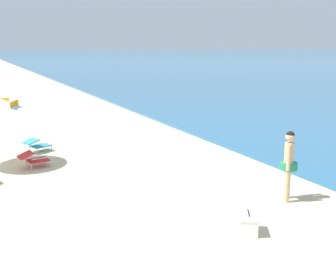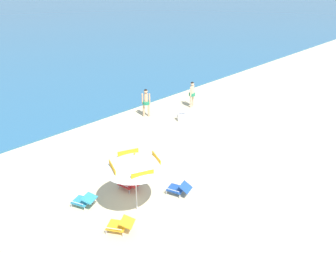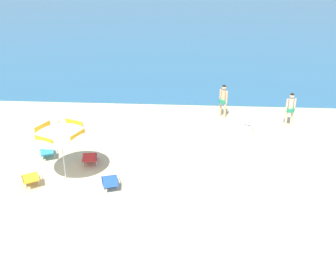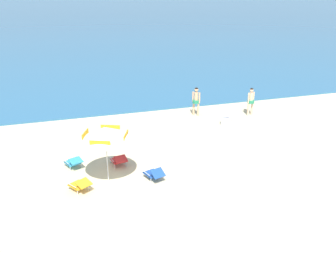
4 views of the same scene
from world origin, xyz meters
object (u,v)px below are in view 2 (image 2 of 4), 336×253
object	(u,v)px
beach_umbrella_striped_main	(135,161)
cooler_box	(182,117)
person_standing_beside	(192,93)
lounge_chair_facing_sea	(120,224)
lounge_chair_under_umbrella	(179,188)
person_standing_near_shore	(146,101)
lounge_chair_beside_umbrella	(84,200)
lounge_chair_spare_folded	(130,183)

from	to	relation	value
beach_umbrella_striped_main	cooler_box	xyz separation A→B (m)	(7.05, 4.25, -1.79)
person_standing_beside	lounge_chair_facing_sea	bearing A→B (deg)	-150.74
lounge_chair_under_umbrella	person_standing_near_shore	distance (m)	7.92
lounge_chair_facing_sea	cooler_box	bearing A→B (deg)	30.03
person_standing_beside	cooler_box	world-z (taller)	person_standing_beside
lounge_chair_beside_umbrella	person_standing_beside	distance (m)	10.97
lounge_chair_under_umbrella	cooler_box	xyz separation A→B (m)	(5.33, 4.70, -0.07)
person_standing_near_shore	cooler_box	xyz separation A→B (m)	(1.00, -1.90, -0.77)
lounge_chair_beside_umbrella	lounge_chair_facing_sea	distance (m)	1.95
lounge_chair_spare_folded	lounge_chair_facing_sea	bearing A→B (deg)	-137.50
cooler_box	person_standing_beside	bearing A→B (deg)	26.07
lounge_chair_facing_sea	person_standing_near_shore	bearing A→B (deg)	42.76
person_standing_beside	lounge_chair_beside_umbrella	bearing A→B (deg)	-159.91
lounge_chair_under_umbrella	person_standing_beside	xyz separation A→B (m)	(7.37, 5.70, 0.68)
lounge_chair_spare_folded	cooler_box	bearing A→B (deg)	25.99
lounge_chair_facing_sea	person_standing_beside	bearing A→B (deg)	29.26
lounge_chair_beside_umbrella	person_standing_beside	size ratio (longest dim) A/B	0.60
lounge_chair_beside_umbrella	lounge_chair_under_umbrella	bearing A→B (deg)	-33.58
lounge_chair_facing_sea	beach_umbrella_striped_main	bearing A→B (deg)	22.83
lounge_chair_beside_umbrella	person_standing_near_shore	world-z (taller)	person_standing_near_shore
beach_umbrella_striped_main	lounge_chair_beside_umbrella	bearing A→B (deg)	128.92
lounge_chair_facing_sea	cooler_box	distance (m)	9.41
person_standing_beside	cooler_box	bearing A→B (deg)	-153.93
lounge_chair_facing_sea	lounge_chair_spare_folded	size ratio (longest dim) A/B	1.07
beach_umbrella_striped_main	lounge_chair_spare_folded	distance (m)	2.14
lounge_chair_under_umbrella	lounge_chair_facing_sea	world-z (taller)	lounge_chair_under_umbrella
beach_umbrella_striped_main	lounge_chair_spare_folded	bearing A→B (deg)	60.69
lounge_chair_facing_sea	lounge_chair_spare_folded	bearing A→B (deg)	42.50
beach_umbrella_striped_main	lounge_chair_beside_umbrella	world-z (taller)	beach_umbrella_striped_main
person_standing_beside	lounge_chair_spare_folded	bearing A→B (deg)	-153.99
lounge_chair_spare_folded	cooler_box	world-z (taller)	lounge_chair_spare_folded
lounge_chair_under_umbrella	person_standing_beside	size ratio (longest dim) A/B	0.62
beach_umbrella_striped_main	lounge_chair_under_umbrella	bearing A→B (deg)	-14.77
lounge_chair_facing_sea	person_standing_beside	world-z (taller)	person_standing_beside
lounge_chair_beside_umbrella	lounge_chair_spare_folded	bearing A→B (deg)	-11.38
lounge_chair_facing_sea	cooler_box	xyz separation A→B (m)	(8.14, 4.71, -0.07)
lounge_chair_under_umbrella	lounge_chair_facing_sea	xyz separation A→B (m)	(-2.81, -0.01, 0.01)
beach_umbrella_striped_main	person_standing_beside	distance (m)	10.54
lounge_chair_spare_folded	person_standing_beside	bearing A→B (deg)	26.01
lounge_chair_under_umbrella	lounge_chair_facing_sea	distance (m)	2.81
person_standing_near_shore	lounge_chair_under_umbrella	bearing A→B (deg)	-123.26
cooler_box	lounge_chair_spare_folded	bearing A→B (deg)	-154.01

